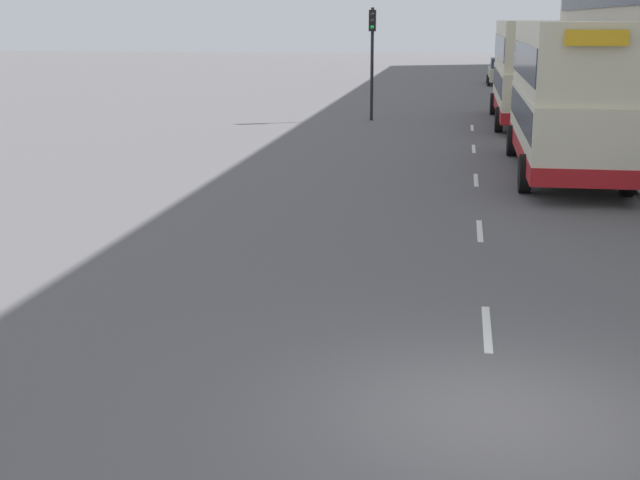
{
  "coord_description": "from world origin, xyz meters",
  "views": [
    {
      "loc": [
        -0.5,
        -9.47,
        4.36
      ],
      "look_at": [
        -5.16,
        20.16,
        -3.1
      ],
      "focal_mm": 50.0,
      "sensor_mm": 36.0,
      "label": 1
    }
  ],
  "objects_px": {
    "double_decker_bus_near": "(567,94)",
    "traffic_light_far_kerb": "(372,45)",
    "car_0": "(502,72)",
    "double_decker_bus_ahead": "(529,70)"
  },
  "relations": [
    {
      "from": "double_decker_bus_ahead",
      "to": "double_decker_bus_near",
      "type": "bearing_deg",
      "value": -89.17
    },
    {
      "from": "car_0",
      "to": "traffic_light_far_kerb",
      "type": "bearing_deg",
      "value": -105.87
    },
    {
      "from": "double_decker_bus_near",
      "to": "traffic_light_far_kerb",
      "type": "relative_size",
      "value": 2.08
    },
    {
      "from": "double_decker_bus_near",
      "to": "traffic_light_far_kerb",
      "type": "height_order",
      "value": "traffic_light_far_kerb"
    },
    {
      "from": "double_decker_bus_ahead",
      "to": "car_0",
      "type": "xyz_separation_m",
      "value": [
        -0.07,
        23.5,
        -1.39
      ]
    },
    {
      "from": "double_decker_bus_near",
      "to": "car_0",
      "type": "relative_size",
      "value": 2.29
    },
    {
      "from": "car_0",
      "to": "traffic_light_far_kerb",
      "type": "xyz_separation_m",
      "value": [
        -6.61,
        -23.27,
        2.37
      ]
    },
    {
      "from": "double_decker_bus_near",
      "to": "traffic_light_far_kerb",
      "type": "distance_m",
      "value": 14.87
    },
    {
      "from": "car_0",
      "to": "traffic_light_far_kerb",
      "type": "distance_m",
      "value": 24.31
    },
    {
      "from": "double_decker_bus_ahead",
      "to": "traffic_light_far_kerb",
      "type": "relative_size",
      "value": 2.17
    }
  ]
}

